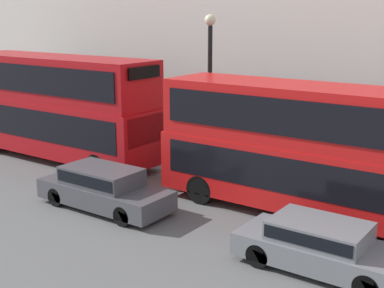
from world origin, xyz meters
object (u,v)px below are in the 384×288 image
car_dark_sedan (321,244)px  pedestrian (195,153)px  bus_leading (320,147)px  bus_second_in_queue (57,103)px  car_hatchback (104,187)px

car_dark_sedan → pedestrian: 9.51m
bus_leading → car_dark_sedan: size_ratio=2.44×
bus_second_in_queue → pedestrian: bus_second_in_queue is taller
bus_second_in_queue → car_dark_sedan: bearing=-103.9°
car_dark_sedan → car_hatchback: bearing=90.0°
bus_leading → car_dark_sedan: 4.07m
pedestrian → bus_leading: bearing=-108.5°
bus_leading → pedestrian: size_ratio=6.81×
car_dark_sedan → car_hatchback: size_ratio=0.92×
bus_leading → bus_second_in_queue: bearing=90.0°
bus_second_in_queue → car_dark_sedan: (-3.40, -13.71, -1.83)m
bus_leading → car_hatchback: bus_leading is taller
bus_second_in_queue → car_dark_sedan: size_ratio=2.34×
bus_second_in_queue → car_hatchback: bus_second_in_queue is taller
bus_leading → pedestrian: bearing=71.5°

